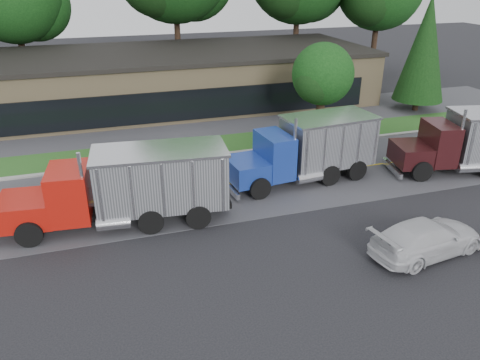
{
  "coord_description": "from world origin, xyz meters",
  "views": [
    {
      "loc": [
        -4.34,
        -12.5,
        10.5
      ],
      "look_at": [
        1.37,
        5.61,
        1.8
      ],
      "focal_mm": 35.0,
      "sensor_mm": 36.0,
      "label": 1
    }
  ],
  "objects_px": {
    "dump_truck_blue": "(310,147)",
    "rally_car": "(427,238)",
    "dump_truck_red": "(130,186)",
    "dump_truck_maroon": "(474,140)"
  },
  "relations": [
    {
      "from": "dump_truck_red",
      "to": "rally_car",
      "type": "height_order",
      "value": "dump_truck_red"
    },
    {
      "from": "dump_truck_maroon",
      "to": "rally_car",
      "type": "relative_size",
      "value": 1.65
    },
    {
      "from": "dump_truck_blue",
      "to": "rally_car",
      "type": "bearing_deg",
      "value": 94.15
    },
    {
      "from": "dump_truck_red",
      "to": "dump_truck_maroon",
      "type": "distance_m",
      "value": 18.61
    },
    {
      "from": "dump_truck_red",
      "to": "rally_car",
      "type": "relative_size",
      "value": 2.03
    },
    {
      "from": "dump_truck_red",
      "to": "dump_truck_maroon",
      "type": "relative_size",
      "value": 1.23
    },
    {
      "from": "dump_truck_blue",
      "to": "rally_car",
      "type": "xyz_separation_m",
      "value": [
        1.38,
        -8.03,
        -1.09
      ]
    },
    {
      "from": "dump_truck_blue",
      "to": "rally_car",
      "type": "height_order",
      "value": "dump_truck_blue"
    },
    {
      "from": "rally_car",
      "to": "dump_truck_blue",
      "type": "bearing_deg",
      "value": 1.14
    },
    {
      "from": "dump_truck_red",
      "to": "rally_car",
      "type": "distance_m",
      "value": 12.49
    }
  ]
}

